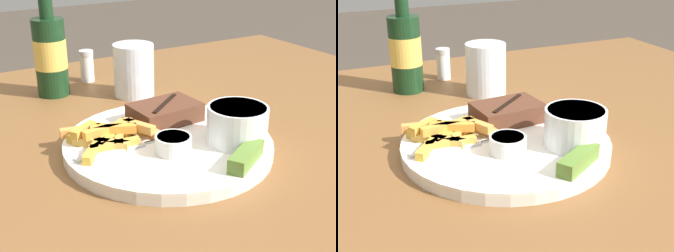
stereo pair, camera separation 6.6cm
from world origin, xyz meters
The scene contains 11 objects.
dining_table centered at (0.00, 0.00, 0.69)m, with size 1.26×1.03×0.78m.
dinner_plate centered at (0.00, 0.00, 0.79)m, with size 0.30×0.30×0.02m.
steak_portion centered at (0.03, 0.06, 0.81)m, with size 0.11×0.08×0.03m.
fries_pile centered at (-0.07, 0.04, 0.81)m, with size 0.13×0.11×0.02m.
coleslaw_cup centered at (0.08, -0.06, 0.83)m, with size 0.09×0.09×0.05m.
dipping_sauce_cup centered at (-0.02, -0.04, 0.81)m, with size 0.05×0.05×0.02m.
pickle_spear centered at (0.05, -0.12, 0.81)m, with size 0.08×0.06×0.02m.
fork_utensil centered at (-0.08, 0.00, 0.80)m, with size 0.13×0.01×0.00m.
beer_bottle centered at (-0.06, 0.32, 0.86)m, with size 0.06×0.06×0.23m.
drinking_glass centered at (0.07, 0.24, 0.83)m, with size 0.08×0.08×0.10m.
salt_shaker centered at (0.02, 0.36, 0.81)m, with size 0.03×0.03×0.07m.
Camera 1 is at (-0.31, -0.52, 1.08)m, focal length 50.00 mm.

